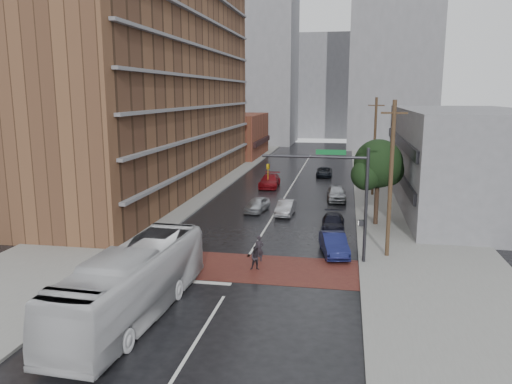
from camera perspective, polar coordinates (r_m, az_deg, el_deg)
The scene contains 24 objects.
ground at distance 30.13m, azimuth -1.85°, elevation -8.93°, with size 160.00×160.00×0.00m, color black.
crosswalk at distance 30.59m, azimuth -1.65°, elevation -8.59°, with size 14.00×5.00×0.02m, color maroon.
sidewalk_west at distance 56.43m, azimuth -7.95°, elevation 0.58°, with size 9.00×90.00×0.15m, color gray.
sidewalk_east at distance 53.93m, azimuth 15.95°, elevation -0.24°, with size 9.00×90.00×0.15m, color gray.
apartment_block at distance 55.51m, azimuth -11.22°, elevation 14.74°, with size 10.00×44.00×28.00m, color brown.
storefront_west at distance 83.89m, azimuth -2.14°, elevation 6.49°, with size 8.00×16.00×7.00m, color brown.
building_east at distance 49.15m, azimuth 22.60°, elevation 3.48°, with size 11.00×26.00×9.00m, color gray.
distant_tower_west at distance 107.68m, azimuth -0.44°, elevation 14.19°, with size 18.00×16.00×32.00m, color gray.
distant_tower_east at distance 100.26m, azimuth 15.39°, elevation 15.18°, with size 16.00×14.00×36.00m, color gray.
distant_tower_center at distance 122.81m, azimuth 7.66°, elevation 11.86°, with size 12.00×10.00×24.00m, color gray.
street_tree at distance 40.16m, azimuth 13.80°, elevation 2.81°, with size 4.20×4.10×6.90m.
signal_mast at distance 30.67m, azimuth 9.84°, elevation 0.45°, with size 6.50×0.30×7.20m.
utility_pole_near at distance 32.20m, azimuth 15.15°, elevation 1.47°, with size 1.60×0.26×10.00m.
utility_pole_far at distance 51.99m, azimuth 13.38°, elevation 5.12°, with size 1.60×0.26×10.00m.
transit_bus at distance 24.36m, azimuth -13.88°, elevation -10.08°, with size 2.79×11.92×3.32m, color silver.
pedestrian_a at distance 31.43m, azimuth 0.34°, elevation -6.47°, with size 0.60×0.39×1.65m, color black.
pedestrian_b at distance 29.96m, azimuth -0.00°, elevation -7.57°, with size 0.71×0.55×1.45m, color black.
car_travel_a at distance 44.46m, azimuth 0.13°, elevation -1.43°, with size 1.53×3.81×1.30m, color #B8BCC1.
car_travel_b at distance 43.33m, azimuth 3.39°, elevation -1.80°, with size 1.35×3.87×1.28m, color #B6B8BF.
car_travel_c at distance 56.06m, azimuth 1.57°, elevation 1.29°, with size 2.04×5.03×1.46m, color maroon.
suv_travel at distance 63.86m, azimuth 7.81°, elevation 2.28°, with size 1.94×4.20×1.17m, color black.
car_parked_near at distance 33.10m, azimuth 8.90°, elevation -5.92°, with size 1.48×4.25×1.40m, color #141948.
car_parked_mid at distance 38.90m, azimuth 8.80°, elevation -3.46°, with size 1.72×4.22×1.23m, color black.
car_parked_far at distance 49.62m, azimuth 9.18°, elevation -0.11°, with size 1.80×4.48×1.53m, color #ABAFB3.
Camera 1 is at (6.00, -27.65, 10.36)m, focal length 35.00 mm.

